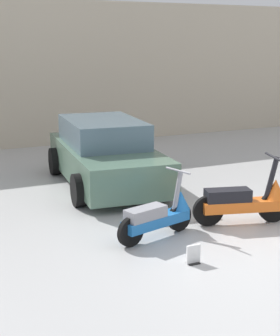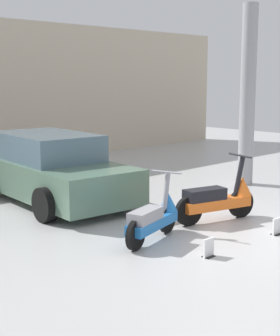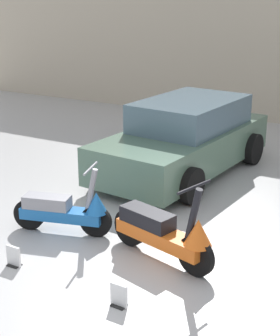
% 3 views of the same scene
% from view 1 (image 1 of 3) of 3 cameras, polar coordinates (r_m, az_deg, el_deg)
% --- Properties ---
extents(ground_plane, '(28.00, 28.00, 0.00)m').
position_cam_1_polar(ground_plane, '(7.63, 12.14, -8.54)').
color(ground_plane, '#B2B2B2').
extents(wall_back, '(19.60, 0.12, 4.00)m').
position_cam_1_polar(wall_back, '(14.87, -7.87, 10.32)').
color(wall_back, beige).
rests_on(wall_back, ground_plane).
extents(scooter_front_left, '(1.39, 0.65, 0.99)m').
position_cam_1_polar(scooter_front_left, '(7.70, 2.15, -5.22)').
color(scooter_front_left, black).
rests_on(scooter_front_left, ground_plane).
extents(scooter_front_right, '(1.56, 0.72, 1.11)m').
position_cam_1_polar(scooter_front_right, '(8.43, 11.62, -3.50)').
color(scooter_front_right, black).
rests_on(scooter_front_right, ground_plane).
extents(car_rear_left, '(2.18, 4.05, 1.33)m').
position_cam_1_polar(car_rear_left, '(10.54, -3.86, 1.55)').
color(car_rear_left, '#51705B').
rests_on(car_rear_left, ground_plane).
extents(placard_near_left_scooter, '(0.20, 0.12, 0.26)m').
position_cam_1_polar(placard_near_left_scooter, '(6.93, 5.93, -9.60)').
color(placard_near_left_scooter, black).
rests_on(placard_near_left_scooter, ground_plane).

